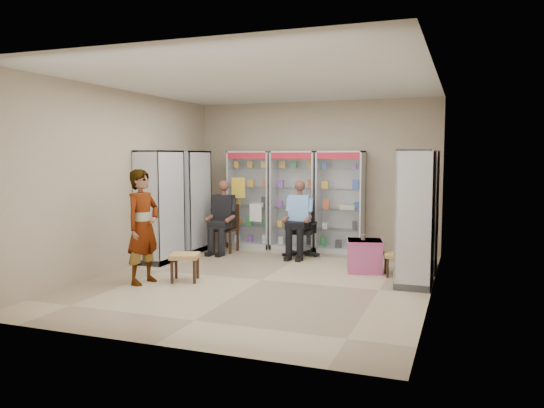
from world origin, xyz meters
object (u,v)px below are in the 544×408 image
(cabinet_right_far, at_px, (422,210))
(cabinet_right_near, at_px, (416,218))
(cabinet_left_far, at_px, (190,202))
(woven_stool_b, at_px, (185,267))
(cabinet_back_mid, at_px, (294,201))
(office_chair, at_px, (301,228))
(standing_man, at_px, (143,227))
(cabinet_back_left, at_px, (251,199))
(wooden_chair, at_px, (226,228))
(seated_shopkeeper, at_px, (300,221))
(pink_trunk, at_px, (364,256))
(cabinet_left_near, at_px, (160,207))
(cabinet_back_right, at_px, (340,202))
(woven_stool_a, at_px, (396,265))

(cabinet_right_far, relative_size, cabinet_right_near, 1.00)
(cabinet_left_far, bearing_deg, woven_stool_b, 26.99)
(cabinet_back_mid, height_order, cabinet_right_near, same)
(office_chair, bearing_deg, standing_man, -120.34)
(cabinet_back_left, relative_size, woven_stool_b, 4.76)
(wooden_chair, bearing_deg, cabinet_right_far, -6.04)
(cabinet_right_near, distance_m, woven_stool_b, 3.53)
(seated_shopkeeper, bearing_deg, pink_trunk, -34.16)
(cabinet_right_far, bearing_deg, standing_man, 122.08)
(cabinet_back_mid, xyz_separation_m, cabinet_left_near, (-1.88, -2.03, 0.00))
(cabinet_back_right, relative_size, office_chair, 1.88)
(cabinet_right_near, bearing_deg, woven_stool_a, 33.59)
(cabinet_back_left, relative_size, cabinet_right_near, 1.00)
(cabinet_right_far, distance_m, wooden_chair, 3.84)
(cabinet_left_near, distance_m, standing_man, 1.63)
(seated_shopkeeper, bearing_deg, wooden_chair, 179.29)
(cabinet_back_right, relative_size, woven_stool_b, 4.76)
(office_chair, xyz_separation_m, woven_stool_b, (-1.06, -2.54, -0.32))
(cabinet_left_far, bearing_deg, standing_man, 13.87)
(cabinet_left_near, distance_m, seated_shopkeeper, 2.60)
(cabinet_back_left, distance_m, woven_stool_a, 3.73)
(pink_trunk, bearing_deg, cabinet_back_mid, 137.21)
(cabinet_back_right, height_order, office_chair, cabinet_back_right)
(cabinet_back_right, bearing_deg, pink_trunk, -64.14)
(cabinet_back_left, relative_size, seated_shopkeeper, 1.47)
(cabinet_right_near, relative_size, seated_shopkeeper, 1.47)
(cabinet_left_far, xyz_separation_m, woven_stool_b, (1.15, -2.27, -0.79))
(cabinet_left_near, relative_size, pink_trunk, 3.66)
(seated_shopkeeper, bearing_deg, cabinet_left_far, -175.81)
(cabinet_left_far, distance_m, wooden_chair, 0.89)
(cabinet_right_far, height_order, pink_trunk, cabinet_right_far)
(cabinet_left_far, bearing_deg, cabinet_back_right, 108.19)
(cabinet_right_near, distance_m, cabinet_left_near, 4.46)
(cabinet_back_mid, distance_m, wooden_chair, 1.50)
(office_chair, xyz_separation_m, woven_stool_a, (1.91, -1.08, -0.35))
(cabinet_left_near, relative_size, woven_stool_a, 5.54)
(cabinet_right_far, bearing_deg, cabinet_right_near, -180.00)
(pink_trunk, bearing_deg, woven_stool_b, -146.85)
(cabinet_back_right, xyz_separation_m, woven_stool_b, (-1.68, -3.20, -0.79))
(cabinet_back_left, distance_m, cabinet_left_far, 1.32)
(cabinet_right_far, bearing_deg, wooden_chair, 83.96)
(cabinet_right_far, bearing_deg, cabinet_left_far, 87.43)
(woven_stool_a, bearing_deg, pink_trunk, 165.35)
(seated_shopkeeper, bearing_deg, cabinet_left_near, -150.72)
(woven_stool_a, bearing_deg, office_chair, 150.66)
(seated_shopkeeper, distance_m, woven_stool_b, 2.75)
(cabinet_left_far, distance_m, woven_stool_b, 2.66)
(cabinet_left_far, distance_m, cabinet_left_near, 1.10)
(cabinet_left_far, height_order, office_chair, cabinet_left_far)
(pink_trunk, height_order, standing_man, standing_man)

